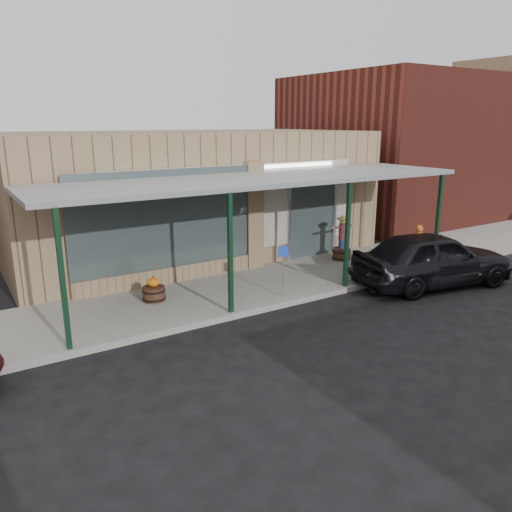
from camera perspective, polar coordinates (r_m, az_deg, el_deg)
ground at (r=11.38m, az=10.65°, el=-8.56°), size 120.00×120.00×0.00m
sidewalk at (r=14.00m, az=0.61°, el=-3.40°), size 40.00×3.20×0.15m
storefront at (r=17.45m, az=-7.64°, el=6.99°), size 12.00×6.25×4.20m
awning at (r=13.33m, az=0.73°, el=8.61°), size 12.00×3.00×3.04m
block_buildings_near at (r=19.13m, az=-3.58°, el=12.83°), size 61.00×8.00×8.00m
barrel_scarecrow at (r=16.45m, az=9.77°, el=1.28°), size 0.90×0.63×1.48m
barrel_pumpkin at (r=12.82m, az=-11.60°, el=-4.04°), size 0.65×0.65×0.65m
handicap_sign at (r=12.71m, az=3.10°, el=-0.95°), size 0.27×0.08×1.33m
parked_sedan at (r=14.90m, az=19.53°, el=-0.27°), size 4.91×2.72×1.58m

